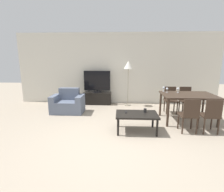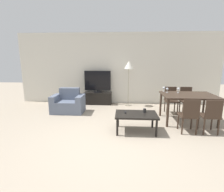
% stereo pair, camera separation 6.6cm
% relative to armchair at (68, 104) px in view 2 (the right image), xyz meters
% --- Properties ---
extents(ground_plane, '(18.00, 18.00, 0.00)m').
position_rel_armchair_xyz_m(ground_plane, '(1.59, -2.14, -0.28)').
color(ground_plane, tan).
extents(wall_back, '(7.76, 0.06, 2.70)m').
position_rel_armchair_xyz_m(wall_back, '(1.59, 1.36, 1.07)').
color(wall_back, silver).
rests_on(wall_back, ground_plane).
extents(armchair, '(1.02, 0.68, 0.78)m').
position_rel_armchair_xyz_m(armchair, '(0.00, 0.00, 0.00)').
color(armchair, slate).
rests_on(armchair, ground_plane).
extents(tv_stand, '(1.05, 0.38, 0.46)m').
position_rel_armchair_xyz_m(tv_stand, '(0.82, 1.10, -0.05)').
color(tv_stand, black).
rests_on(tv_stand, ground_plane).
extents(tv, '(1.00, 0.32, 0.82)m').
position_rel_armchair_xyz_m(tv, '(0.82, 1.10, 0.59)').
color(tv, black).
rests_on(tv, tv_stand).
extents(coffee_table, '(0.99, 0.66, 0.45)m').
position_rel_armchair_xyz_m(coffee_table, '(2.12, -1.44, 0.11)').
color(coffee_table, black).
rests_on(coffee_table, ground_plane).
extents(dining_table, '(1.40, 1.01, 0.77)m').
position_rel_armchair_xyz_m(dining_table, '(3.60, -0.65, 0.41)').
color(dining_table, '#38281E').
rests_on(dining_table, ground_plane).
extents(dining_chair_near, '(0.40, 0.40, 0.84)m').
position_rel_armchair_xyz_m(dining_chair_near, '(3.35, -1.46, 0.19)').
color(dining_chair_near, '#38281E').
rests_on(dining_chair_near, ground_plane).
extents(dining_chair_far, '(0.40, 0.40, 0.84)m').
position_rel_armchair_xyz_m(dining_chair_far, '(3.84, 0.16, 0.19)').
color(dining_chair_far, '#38281E').
rests_on(dining_chair_far, ground_plane).
extents(dining_chair_near_right, '(0.40, 0.40, 0.84)m').
position_rel_armchair_xyz_m(dining_chair_near_right, '(3.84, -1.46, 0.19)').
color(dining_chair_near_right, '#38281E').
rests_on(dining_chair_near_right, ground_plane).
extents(dining_chair_far_left, '(0.40, 0.40, 0.84)m').
position_rel_armchair_xyz_m(dining_chair_far_left, '(3.35, 0.16, 0.19)').
color(dining_chair_far_left, '#38281E').
rests_on(dining_chair_far_left, ground_plane).
extents(floor_lamp, '(0.33, 0.33, 1.66)m').
position_rel_armchair_xyz_m(floor_lamp, '(1.99, 0.96, 1.15)').
color(floor_lamp, gray).
rests_on(floor_lamp, ground_plane).
extents(remote_primary, '(0.04, 0.15, 0.02)m').
position_rel_armchair_xyz_m(remote_primary, '(1.87, -1.36, 0.17)').
color(remote_primary, black).
rests_on(remote_primary, coffee_table).
extents(cup_white_near, '(0.07, 0.07, 0.10)m').
position_rel_armchair_xyz_m(cup_white_near, '(2.34, -1.32, 0.21)').
color(cup_white_near, black).
rests_on(cup_white_near, coffee_table).
extents(wine_glass_left, '(0.07, 0.07, 0.15)m').
position_rel_armchair_xyz_m(wine_glass_left, '(3.02, -0.23, 0.59)').
color(wine_glass_left, silver).
rests_on(wine_glass_left, dining_table).
extents(wine_glass_center, '(0.07, 0.07, 0.15)m').
position_rel_armchair_xyz_m(wine_glass_center, '(3.39, -0.40, 0.59)').
color(wine_glass_center, silver).
rests_on(wine_glass_center, dining_table).
extents(wine_glass_right, '(0.07, 0.07, 0.15)m').
position_rel_armchair_xyz_m(wine_glass_right, '(3.07, -0.42, 0.59)').
color(wine_glass_right, silver).
rests_on(wine_glass_right, dining_table).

